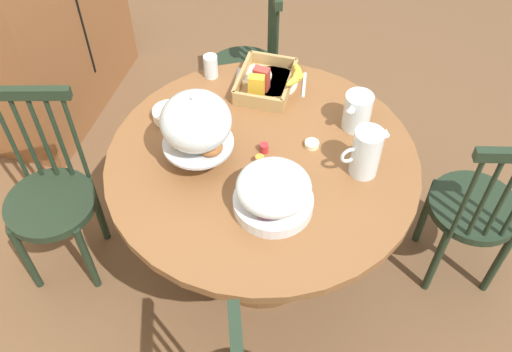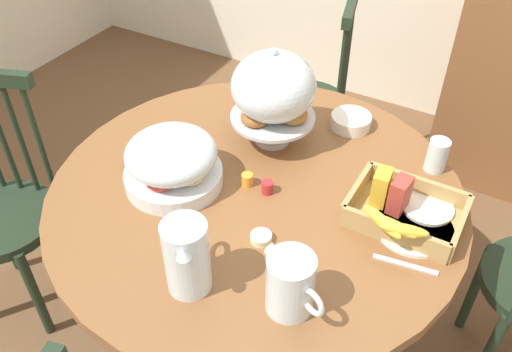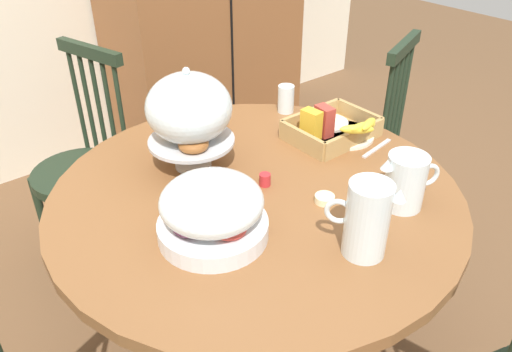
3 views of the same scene
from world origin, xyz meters
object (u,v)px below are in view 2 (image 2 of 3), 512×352
at_px(dining_table, 256,233).
at_px(fruit_platter_covered, 172,161).
at_px(orange_juice_pitcher, 187,259).
at_px(cereal_bowl, 351,121).
at_px(cereal_basket, 400,209).
at_px(pastry_stand_with_dome, 273,90).
at_px(china_plate_small, 428,207).
at_px(china_plate_large, 414,228).
at_px(windsor_chair_far_side, 310,105).
at_px(windsor_chair_near_window, 4,215).
at_px(butter_dish, 261,238).
at_px(milk_pitcher, 290,286).
at_px(drinking_glass, 437,155).

bearing_deg(dining_table, fruit_platter_covered, -156.47).
bearing_deg(orange_juice_pitcher, cereal_bowl, 83.62).
bearing_deg(dining_table, orange_juice_pitcher, -85.26).
xyz_separation_m(dining_table, cereal_basket, (0.42, 0.08, 0.24)).
bearing_deg(pastry_stand_with_dome, china_plate_small, -8.62).
xyz_separation_m(orange_juice_pitcher, china_plate_large, (0.44, 0.47, -0.09)).
xyz_separation_m(dining_table, windsor_chair_far_side, (-0.22, 0.91, -0.09)).
bearing_deg(china_plate_small, windsor_chair_near_window, -161.65).
xyz_separation_m(fruit_platter_covered, butter_dish, (0.35, -0.08, -0.07)).
relative_size(china_plate_large, china_plate_small, 1.47).
bearing_deg(orange_juice_pitcher, china_plate_small, 51.07).
relative_size(cereal_basket, china_plate_large, 1.44).
xyz_separation_m(milk_pitcher, china_plate_large, (0.19, 0.40, -0.07)).
distance_m(orange_juice_pitcher, cereal_bowl, 0.85).
relative_size(windsor_chair_far_side, milk_pitcher, 5.04).
xyz_separation_m(windsor_chair_far_side, drinking_glass, (0.67, -0.55, 0.34)).
bearing_deg(windsor_chair_near_window, windsor_chair_far_side, 61.15).
relative_size(windsor_chair_near_window, pastry_stand_with_dome, 2.83).
relative_size(orange_juice_pitcher, cereal_bowl, 1.50).
height_order(orange_juice_pitcher, butter_dish, orange_juice_pitcher).
height_order(cereal_basket, cereal_bowl, cereal_basket).
distance_m(milk_pitcher, butter_dish, 0.24).
bearing_deg(china_plate_small, cereal_basket, -129.46).
relative_size(dining_table, cereal_bowl, 9.08).
relative_size(china_plate_small, butter_dish, 2.50).
distance_m(dining_table, pastry_stand_with_dome, 0.47).
distance_m(dining_table, cereal_bowl, 0.51).
bearing_deg(china_plate_large, china_plate_small, 82.61).
bearing_deg(pastry_stand_with_dome, windsor_chair_near_window, -146.54).
relative_size(windsor_chair_far_side, butter_dish, 16.25).
relative_size(pastry_stand_with_dome, fruit_platter_covered, 1.15).
xyz_separation_m(windsor_chair_near_window, orange_juice_pitcher, (0.92, -0.10, 0.38)).
relative_size(china_plate_large, butter_dish, 3.67).
bearing_deg(milk_pitcher, orange_juice_pitcher, -165.37).
bearing_deg(orange_juice_pitcher, fruit_platter_covered, 131.56).
height_order(fruit_platter_covered, butter_dish, fruit_platter_covered).
distance_m(pastry_stand_with_dome, milk_pitcher, 0.69).
relative_size(windsor_chair_near_window, cereal_basket, 3.09).
bearing_deg(butter_dish, milk_pitcher, -43.26).
bearing_deg(china_plate_large, orange_juice_pitcher, -133.15).
distance_m(cereal_basket, butter_dish, 0.40).
relative_size(pastry_stand_with_dome, china_plate_large, 1.56).
xyz_separation_m(fruit_platter_covered, milk_pitcher, (0.51, -0.23, -0.01)).
distance_m(fruit_platter_covered, butter_dish, 0.37).
bearing_deg(fruit_platter_covered, cereal_bowl, 56.73).
bearing_deg(fruit_platter_covered, pastry_stand_with_dome, 65.02).
height_order(orange_juice_pitcher, china_plate_large, orange_juice_pitcher).
relative_size(windsor_chair_near_window, drinking_glass, 8.86).
distance_m(orange_juice_pitcher, butter_dish, 0.25).
xyz_separation_m(windsor_chair_far_side, cereal_bowl, (0.35, -0.46, 0.31)).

